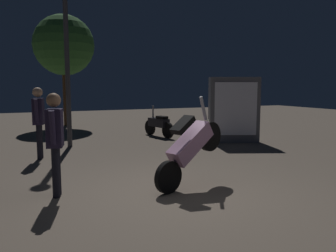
{
  "coord_description": "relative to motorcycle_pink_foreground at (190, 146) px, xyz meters",
  "views": [
    {
      "loc": [
        -2.38,
        -4.97,
        1.82
      ],
      "look_at": [
        0.35,
        1.28,
        1.0
      ],
      "focal_mm": 35.81,
      "sensor_mm": 36.0,
      "label": 1
    }
  ],
  "objects": [
    {
      "name": "streetlamp_near",
      "position": [
        -1.45,
        5.05,
        2.59
      ],
      "size": [
        0.36,
        0.36,
        5.29
      ],
      "color": "#38383D",
      "rests_on": "ground_plane"
    },
    {
      "name": "person_rider_beside",
      "position": [
        -2.36,
        3.6,
        0.33
      ],
      "size": [
        0.31,
        0.67,
        1.79
      ],
      "rotation": [
        0.0,
        0.0,
        6.06
      ],
      "color": "black",
      "rests_on": "ground_plane"
    },
    {
      "name": "tree_left_bg",
      "position": [
        -0.87,
        10.7,
        2.89
      ],
      "size": [
        2.7,
        2.7,
        5.0
      ],
      "color": "#4C331E",
      "rests_on": "ground_plane"
    },
    {
      "name": "ground_plane",
      "position": [
        -0.35,
        -0.28,
        -0.74
      ],
      "size": [
        40.0,
        40.0,
        0.0
      ],
      "primitive_type": "plane",
      "color": "#756656"
    },
    {
      "name": "motorcycle_black_parked_left",
      "position": [
        1.76,
        5.86,
        -0.31
      ],
      "size": [
        0.52,
        1.64,
        1.11
      ],
      "rotation": [
        0.0,
        0.0,
        1.81
      ],
      "color": "black",
      "rests_on": "ground_plane"
    },
    {
      "name": "motorcycle_pink_foreground",
      "position": [
        0.0,
        0.0,
        0.0
      ],
      "size": [
        1.59,
        0.68,
        1.63
      ],
      "rotation": [
        0.0,
        0.0,
        0.36
      ],
      "color": "black",
      "rests_on": "ground_plane"
    },
    {
      "name": "kiosk_billboard",
      "position": [
        3.58,
        3.83,
        0.31
      ],
      "size": [
        1.67,
        1.07,
        2.1
      ],
      "rotation": [
        0.0,
        0.0,
        2.75
      ],
      "color": "#595960",
      "rests_on": "ground_plane"
    },
    {
      "name": "person_bystander_far",
      "position": [
        -2.26,
        0.43,
        0.28
      ],
      "size": [
        0.31,
        0.67,
        1.71
      ],
      "rotation": [
        0.0,
        0.0,
        6.06
      ],
      "color": "black",
      "rests_on": "ground_plane"
    }
  ]
}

